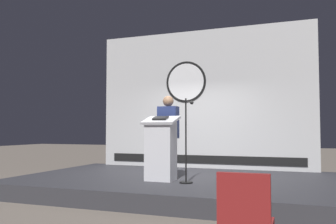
{
  "coord_description": "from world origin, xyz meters",
  "views": [
    {
      "loc": [
        2.25,
        -6.85,
        1.24
      ],
      "look_at": [
        -0.18,
        -0.19,
        1.61
      ],
      "focal_mm": 37.77,
      "sensor_mm": 36.0,
      "label": 1
    }
  ],
  "objects_px": {
    "podium": "(161,149)",
    "microphone_stand": "(187,153)",
    "audience_chair_left": "(246,218)",
    "speaker_person": "(168,135)"
  },
  "relations": [
    {
      "from": "microphone_stand",
      "to": "audience_chair_left",
      "type": "height_order",
      "value": "microphone_stand"
    },
    {
      "from": "podium",
      "to": "speaker_person",
      "type": "height_order",
      "value": "speaker_person"
    },
    {
      "from": "podium",
      "to": "microphone_stand",
      "type": "distance_m",
      "value": 0.56
    },
    {
      "from": "podium",
      "to": "microphone_stand",
      "type": "bearing_deg",
      "value": -10.13
    },
    {
      "from": "podium",
      "to": "microphone_stand",
      "type": "xyz_separation_m",
      "value": [
        0.55,
        -0.1,
        -0.05
      ]
    },
    {
      "from": "podium",
      "to": "microphone_stand",
      "type": "relative_size",
      "value": 0.8
    },
    {
      "from": "podium",
      "to": "audience_chair_left",
      "type": "bearing_deg",
      "value": -57.47
    },
    {
      "from": "podium",
      "to": "speaker_person",
      "type": "bearing_deg",
      "value": 92.93
    },
    {
      "from": "podium",
      "to": "speaker_person",
      "type": "distance_m",
      "value": 0.54
    },
    {
      "from": "speaker_person",
      "to": "audience_chair_left",
      "type": "bearing_deg",
      "value": -60.75
    }
  ]
}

